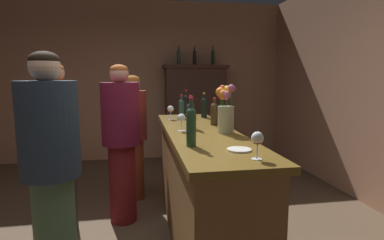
{
  "coord_description": "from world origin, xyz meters",
  "views": [
    {
      "loc": [
        0.01,
        -2.46,
        1.53
      ],
      "look_at": [
        0.54,
        0.56,
        1.1
      ],
      "focal_mm": 29.0,
      "sensor_mm": 36.0,
      "label": 1
    }
  ],
  "objects_px": {
    "wine_bottle_pinot": "(181,108)",
    "patron_redhead": "(121,138)",
    "wine_bottle_chardonnay": "(204,107)",
    "patron_near_entrance": "(59,142)",
    "patron_by_cabinet": "(133,132)",
    "wine_bottle_riesling": "(186,104)",
    "patron_in_navy": "(51,166)",
    "bar_counter": "(201,187)",
    "wine_glass_front": "(170,110)",
    "display_bottle_center": "(213,57)",
    "wine_bottle_malbec": "(191,125)",
    "display_bottle_midleft": "(195,57)",
    "display_cabinet": "(195,111)",
    "wine_glass_mid": "(181,119)",
    "display_bottle_left": "(179,56)",
    "wine_bottle_merlot": "(214,113)",
    "cheese_plate": "(239,150)",
    "flower_arrangement": "(226,109)",
    "wine_glass_rear": "(189,115)",
    "wine_glass_spare": "(257,140)",
    "wine_bottle_syrah": "(191,114)"
  },
  "relations": [
    {
      "from": "wine_bottle_pinot",
      "to": "patron_redhead",
      "type": "relative_size",
      "value": 0.17
    },
    {
      "from": "wine_bottle_riesling",
      "to": "display_bottle_midleft",
      "type": "bearing_deg",
      "value": 76.73
    },
    {
      "from": "patron_in_navy",
      "to": "patron_redhead",
      "type": "xyz_separation_m",
      "value": [
        0.42,
        1.03,
        -0.03
      ]
    },
    {
      "from": "bar_counter",
      "to": "wine_bottle_syrah",
      "type": "bearing_deg",
      "value": 116.3
    },
    {
      "from": "wine_bottle_malbec",
      "to": "patron_in_navy",
      "type": "xyz_separation_m",
      "value": [
        -0.95,
        0.13,
        -0.28
      ]
    },
    {
      "from": "wine_bottle_riesling",
      "to": "patron_redhead",
      "type": "xyz_separation_m",
      "value": [
        -0.74,
        -0.42,
        -0.3
      ]
    },
    {
      "from": "bar_counter",
      "to": "wine_glass_front",
      "type": "xyz_separation_m",
      "value": [
        -0.19,
        0.77,
        0.63
      ]
    },
    {
      "from": "wine_glass_front",
      "to": "wine_glass_mid",
      "type": "distance_m",
      "value": 0.76
    },
    {
      "from": "wine_bottle_merlot",
      "to": "cheese_plate",
      "type": "distance_m",
      "value": 1.08
    },
    {
      "from": "wine_bottle_merlot",
      "to": "patron_near_entrance",
      "type": "xyz_separation_m",
      "value": [
        -1.5,
        0.16,
        -0.28
      ]
    },
    {
      "from": "wine_bottle_chardonnay",
      "to": "wine_glass_mid",
      "type": "relative_size",
      "value": 1.87
    },
    {
      "from": "display_cabinet",
      "to": "patron_near_entrance",
      "type": "bearing_deg",
      "value": -126.42
    },
    {
      "from": "patron_by_cabinet",
      "to": "wine_bottle_riesling",
      "type": "bearing_deg",
      "value": 41.68
    },
    {
      "from": "patron_near_entrance",
      "to": "patron_in_navy",
      "type": "distance_m",
      "value": 0.93
    },
    {
      "from": "wine_bottle_pinot",
      "to": "patron_by_cabinet",
      "type": "relative_size",
      "value": 0.18
    },
    {
      "from": "display_bottle_midleft",
      "to": "wine_glass_front",
      "type": "bearing_deg",
      "value": -107.27
    },
    {
      "from": "bar_counter",
      "to": "wine_bottle_riesling",
      "type": "height_order",
      "value": "wine_bottle_riesling"
    },
    {
      "from": "wine_glass_spare",
      "to": "patron_in_navy",
      "type": "distance_m",
      "value": 1.4
    },
    {
      "from": "display_bottle_left",
      "to": "wine_bottle_pinot",
      "type": "bearing_deg",
      "value": -96.64
    },
    {
      "from": "wine_bottle_malbec",
      "to": "wine_glass_rear",
      "type": "bearing_deg",
      "value": 81.49
    },
    {
      "from": "wine_glass_rear",
      "to": "wine_glass_spare",
      "type": "xyz_separation_m",
      "value": [
        0.18,
        -1.31,
        0.02
      ]
    },
    {
      "from": "wine_bottle_riesling",
      "to": "patron_in_navy",
      "type": "relative_size",
      "value": 0.19
    },
    {
      "from": "wine_glass_mid",
      "to": "wine_glass_rear",
      "type": "distance_m",
      "value": 0.34
    },
    {
      "from": "wine_glass_front",
      "to": "display_cabinet",
      "type": "bearing_deg",
      "value": 72.36
    },
    {
      "from": "wine_glass_spare",
      "to": "patron_redhead",
      "type": "distance_m",
      "value": 1.8
    },
    {
      "from": "bar_counter",
      "to": "display_bottle_midleft",
      "type": "distance_m",
      "value": 3.21
    },
    {
      "from": "wine_bottle_pinot",
      "to": "wine_glass_spare",
      "type": "relative_size",
      "value": 1.67
    },
    {
      "from": "cheese_plate",
      "to": "patron_by_cabinet",
      "type": "relative_size",
      "value": 0.1
    },
    {
      "from": "wine_bottle_chardonnay",
      "to": "display_bottle_midleft",
      "type": "bearing_deg",
      "value": 82.87
    },
    {
      "from": "wine_glass_rear",
      "to": "cheese_plate",
      "type": "height_order",
      "value": "wine_glass_rear"
    },
    {
      "from": "wine_bottle_malbec",
      "to": "patron_in_navy",
      "type": "relative_size",
      "value": 0.2
    },
    {
      "from": "flower_arrangement",
      "to": "patron_in_navy",
      "type": "xyz_separation_m",
      "value": [
        -1.33,
        -0.32,
        -0.33
      ]
    },
    {
      "from": "wine_bottle_malbec",
      "to": "patron_near_entrance",
      "type": "xyz_separation_m",
      "value": [
        -1.12,
        1.05,
        -0.3
      ]
    },
    {
      "from": "wine_bottle_chardonnay",
      "to": "wine_bottle_pinot",
      "type": "distance_m",
      "value": 0.27
    },
    {
      "from": "flower_arrangement",
      "to": "wine_glass_mid",
      "type": "bearing_deg",
      "value": 157.88
    },
    {
      "from": "bar_counter",
      "to": "wine_glass_front",
      "type": "bearing_deg",
      "value": 104.2
    },
    {
      "from": "display_bottle_center",
      "to": "wine_bottle_pinot",
      "type": "bearing_deg",
      "value": -112.81
    },
    {
      "from": "wine_bottle_chardonnay",
      "to": "wine_bottle_malbec",
      "type": "relative_size",
      "value": 0.86
    },
    {
      "from": "wine_bottle_riesling",
      "to": "display_bottle_midleft",
      "type": "distance_m",
      "value": 2.05
    },
    {
      "from": "wine_glass_rear",
      "to": "cheese_plate",
      "type": "xyz_separation_m",
      "value": [
        0.15,
        -1.09,
        -0.09
      ]
    },
    {
      "from": "wine_glass_spare",
      "to": "display_bottle_midleft",
      "type": "bearing_deg",
      "value": 85.05
    },
    {
      "from": "wine_glass_front",
      "to": "patron_redhead",
      "type": "relative_size",
      "value": 0.09
    },
    {
      "from": "wine_bottle_riesling",
      "to": "wine_glass_front",
      "type": "bearing_deg",
      "value": -133.79
    },
    {
      "from": "wine_bottle_malbec",
      "to": "patron_redhead",
      "type": "relative_size",
      "value": 0.2
    },
    {
      "from": "wine_glass_front",
      "to": "display_bottle_center",
      "type": "distance_m",
      "value": 2.44
    },
    {
      "from": "wine_bottle_syrah",
      "to": "display_bottle_center",
      "type": "xyz_separation_m",
      "value": [
        0.87,
        2.73,
        0.69
      ]
    },
    {
      "from": "wine_bottle_merlot",
      "to": "display_bottle_center",
      "type": "bearing_deg",
      "value": 76.81
    },
    {
      "from": "flower_arrangement",
      "to": "display_cabinet",
      "type": "bearing_deg",
      "value": 84.39
    },
    {
      "from": "wine_bottle_pinot",
      "to": "wine_bottle_merlot",
      "type": "bearing_deg",
      "value": -64.96
    },
    {
      "from": "wine_bottle_chardonnay",
      "to": "patron_near_entrance",
      "type": "height_order",
      "value": "patron_near_entrance"
    }
  ]
}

